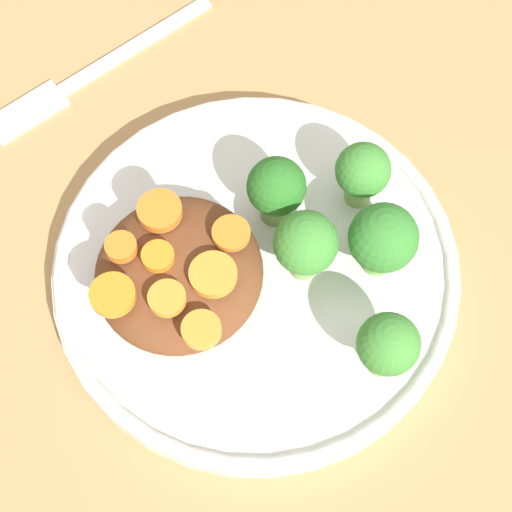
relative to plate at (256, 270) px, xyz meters
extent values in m
plane|color=tan|center=(0.00, 0.00, -0.01)|extent=(4.00, 4.00, 0.00)
cylinder|color=silver|center=(0.00, 0.00, 0.00)|extent=(0.25, 0.25, 0.02)
torus|color=silver|center=(0.00, 0.00, 0.01)|extent=(0.25, 0.25, 0.01)
ellipsoid|color=brown|center=(0.03, -0.04, 0.02)|extent=(0.10, 0.10, 0.03)
cylinder|color=#759E51|center=(-0.04, 0.00, 0.02)|extent=(0.02, 0.02, 0.02)
sphere|color=#286B23|center=(-0.04, 0.00, 0.04)|extent=(0.04, 0.04, 0.04)
cylinder|color=#7FA85B|center=(-0.01, 0.03, 0.02)|extent=(0.02, 0.02, 0.03)
sphere|color=#3D8433|center=(-0.01, 0.03, 0.04)|extent=(0.04, 0.04, 0.04)
cylinder|color=#7FA85B|center=(0.04, 0.09, 0.02)|extent=(0.02, 0.02, 0.03)
sphere|color=#3D8433|center=(0.04, 0.09, 0.04)|extent=(0.04, 0.04, 0.04)
cylinder|color=#7FA85B|center=(-0.07, 0.05, 0.02)|extent=(0.02, 0.02, 0.02)
sphere|color=#3D8433|center=(-0.07, 0.05, 0.04)|extent=(0.03, 0.03, 0.03)
cylinder|color=#759E51|center=(-0.03, 0.07, 0.02)|extent=(0.02, 0.02, 0.02)
sphere|color=#337A2D|center=(-0.03, 0.07, 0.04)|extent=(0.04, 0.04, 0.04)
cylinder|color=orange|center=(0.03, -0.02, 0.04)|extent=(0.03, 0.03, 0.01)
cylinder|color=orange|center=(0.06, -0.06, 0.04)|extent=(0.03, 0.03, 0.01)
cylinder|color=orange|center=(0.00, -0.06, 0.04)|extent=(0.03, 0.03, 0.01)
cylinder|color=orange|center=(0.00, -0.02, 0.04)|extent=(0.02, 0.02, 0.00)
cylinder|color=orange|center=(0.05, -0.04, 0.04)|extent=(0.02, 0.02, 0.01)
cylinder|color=orange|center=(0.03, -0.05, 0.04)|extent=(0.02, 0.02, 0.01)
cylinder|color=orange|center=(0.06, -0.01, 0.04)|extent=(0.02, 0.02, 0.01)
cylinder|color=orange|center=(0.03, -0.07, 0.04)|extent=(0.02, 0.02, 0.01)
cube|color=silver|center=(-0.14, -0.14, -0.01)|extent=(0.11, 0.08, 0.01)
cube|color=silver|center=(-0.07, -0.19, -0.01)|extent=(0.06, 0.05, 0.01)
camera|label=1|loc=(0.20, 0.07, 0.48)|focal=60.00mm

